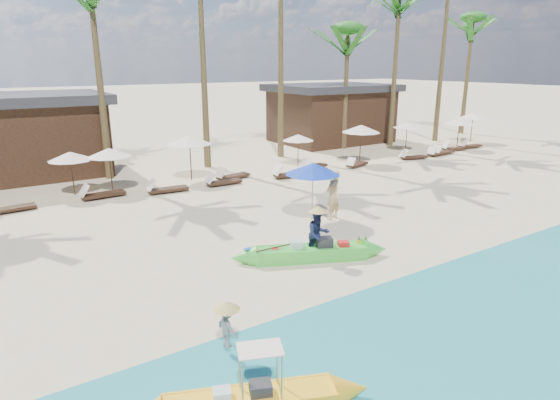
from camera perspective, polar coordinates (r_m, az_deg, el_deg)
ground at (r=15.10m, az=5.61°, el=-6.58°), size 240.00×240.00×0.00m
wet_sand_strip at (r=12.01m, az=20.86°, el=-14.09°), size 240.00×4.50×0.01m
green_canoe at (r=14.58m, az=3.71°, el=-6.40°), size 5.20×2.54×0.70m
tourist at (r=18.10m, az=6.47°, el=0.62°), size 0.83×0.67×1.97m
vendor_green at (r=14.45m, az=4.64°, el=-4.23°), size 0.84×0.69×1.60m
vendor_yellow at (r=10.06m, az=-6.44°, el=-15.10°), size 0.44×0.65×0.93m
blue_umbrella at (r=17.63m, az=4.03°, el=3.83°), size 2.11×2.11×2.27m
resort_parasol_4 at (r=23.20m, az=-24.22°, el=4.90°), size 1.96×1.96×2.02m
lounger_4_left at (r=21.99m, az=-30.08°, el=-0.82°), size 1.78×0.69×0.59m
lounger_4_right at (r=22.49m, az=-21.05°, el=0.73°), size 1.98×0.69×0.66m
resort_parasol_5 at (r=23.19m, az=-20.14°, el=5.46°), size 2.01×2.01×2.07m
lounger_5_left at (r=22.54m, az=-13.77°, el=1.39°), size 1.94×0.73×0.64m
resort_parasol_6 at (r=24.36m, az=-10.98°, el=7.21°), size 2.26×2.26×2.33m
lounger_6_left at (r=23.43m, az=-7.10°, el=2.29°), size 1.84×0.61×0.62m
lounger_6_right at (r=24.53m, az=-5.98°, el=2.99°), size 1.96×0.87×0.64m
resort_parasol_7 at (r=27.33m, az=2.23°, el=7.62°), size 1.83×1.83×1.88m
lounger_7_left at (r=24.81m, az=1.10°, el=3.25°), size 2.03×0.83×0.67m
lounger_7_right at (r=26.73m, az=3.99°, el=4.16°), size 1.98×1.04×0.64m
resort_parasol_8 at (r=28.40m, az=9.86°, el=8.56°), size 2.27×2.27×2.33m
lounger_8_left at (r=27.74m, az=9.27°, el=4.37°), size 1.71×0.90×0.56m
resort_parasol_9 at (r=33.42m, az=15.26°, el=8.82°), size 1.92×1.92×1.97m
lounger_9_left at (r=30.70m, az=15.81°, el=5.15°), size 1.82×0.98×0.59m
lounger_9_right at (r=32.33m, az=18.56°, el=5.46°), size 1.79×0.72×0.59m
resort_parasol_10 at (r=35.20m, az=21.05°, el=8.97°), size 2.11×2.11×2.18m
lounger_10_left at (r=32.89m, az=19.18°, el=5.60°), size 1.90×0.73×0.63m
lounger_10_right at (r=34.65m, az=20.34°, el=5.99°), size 1.86×1.01×0.60m
resort_parasol_11 at (r=38.71m, az=22.49°, el=9.48°), size 2.17×2.17×2.24m
lounger_11_left at (r=36.02m, az=22.05°, el=6.19°), size 1.95×0.78×0.65m
palm_3 at (r=25.85m, az=-21.99°, el=21.31°), size 2.08×2.08×10.52m
palm_6 at (r=33.30m, az=8.22°, el=18.29°), size 2.08×2.08×8.51m
palm_7 at (r=35.34m, az=14.25°, el=21.02°), size 2.08×2.08×11.08m
palm_8 at (r=38.58m, az=19.77°, el=21.94°), size 2.08×2.08×12.70m
palm_9 at (r=43.36m, az=22.33°, el=18.16°), size 2.08×2.08×9.82m
pavilion_east at (r=36.51m, az=6.24°, el=10.55°), size 8.80×6.60×4.30m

